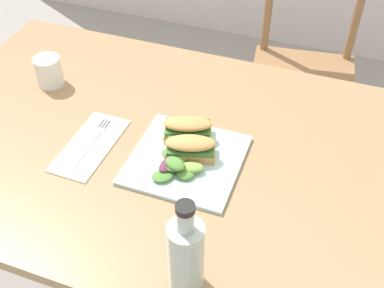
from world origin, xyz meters
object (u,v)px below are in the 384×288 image
at_px(dining_table, 170,180).
at_px(bottle_cold_brew, 186,259).
at_px(sandwich_half_back, 188,128).
at_px(fork_on_napkin, 93,139).
at_px(plate_lunch, 186,160).
at_px(chair_wooden_far, 303,72).
at_px(sandwich_half_front, 190,148).
at_px(cup_extra_side, 49,71).

height_order(dining_table, bottle_cold_brew, bottle_cold_brew).
bearing_deg(sandwich_half_back, fork_on_napkin, -159.20).
relative_size(plate_lunch, sandwich_half_back, 2.00).
bearing_deg(dining_table, fork_on_napkin, -163.72).
bearing_deg(chair_wooden_far, dining_table, -104.03).
bearing_deg(sandwich_half_front, fork_on_napkin, -175.13).
relative_size(chair_wooden_far, cup_extra_side, 10.60).
bearing_deg(sandwich_half_back, chair_wooden_far, 78.02).
bearing_deg(bottle_cold_brew, plate_lunch, 110.60).
xyz_separation_m(sandwich_half_back, bottle_cold_brew, (0.13, -0.37, 0.04)).
xyz_separation_m(bottle_cold_brew, cup_extra_side, (-0.57, 0.46, -0.04)).
bearing_deg(sandwich_half_front, plate_lunch, -130.37).
xyz_separation_m(sandwich_half_back, fork_on_napkin, (-0.21, -0.08, -0.03)).
bearing_deg(dining_table, bottle_cold_brew, -62.92).
relative_size(chair_wooden_far, bottle_cold_brew, 3.90).
relative_size(plate_lunch, fork_on_napkin, 1.36).
bearing_deg(dining_table, chair_wooden_far, 75.97).
distance_m(plate_lunch, bottle_cold_brew, 0.33).
bearing_deg(chair_wooden_far, cup_extra_side, -129.79).
relative_size(fork_on_napkin, cup_extra_side, 2.26).
distance_m(chair_wooden_far, bottle_cold_brew, 1.25).
height_order(chair_wooden_far, cup_extra_side, chair_wooden_far).
xyz_separation_m(dining_table, sandwich_half_front, (0.07, -0.03, 0.16)).
height_order(sandwich_half_front, sandwich_half_back, same).
bearing_deg(fork_on_napkin, cup_extra_side, 142.79).
bearing_deg(sandwich_half_front, chair_wooden_far, 80.60).
height_order(fork_on_napkin, cup_extra_side, cup_extra_side).
bearing_deg(sandwich_half_back, plate_lunch, -72.73).
height_order(plate_lunch, sandwich_half_back, sandwich_half_back).
distance_m(fork_on_napkin, cup_extra_side, 0.29).
distance_m(dining_table, sandwich_half_back, 0.17).
height_order(dining_table, plate_lunch, plate_lunch).
height_order(sandwich_half_front, fork_on_napkin, sandwich_half_front).
xyz_separation_m(dining_table, fork_on_napkin, (-0.18, -0.05, 0.13)).
distance_m(chair_wooden_far, fork_on_napkin, 1.04).
relative_size(sandwich_half_front, sandwich_half_back, 1.00).
relative_size(sandwich_half_front, fork_on_napkin, 0.68).
xyz_separation_m(chair_wooden_far, fork_on_napkin, (-0.39, -0.91, 0.30)).
relative_size(chair_wooden_far, plate_lunch, 3.46).
relative_size(dining_table, chair_wooden_far, 1.52).
bearing_deg(chair_wooden_far, sandwich_half_back, -101.98).
relative_size(sandwich_half_back, bottle_cold_brew, 0.56).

